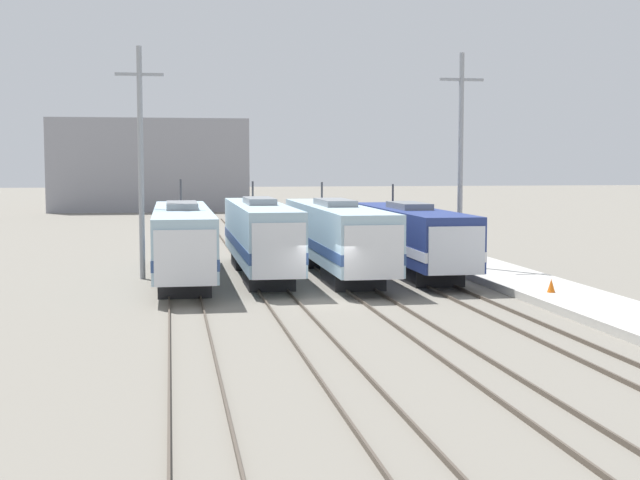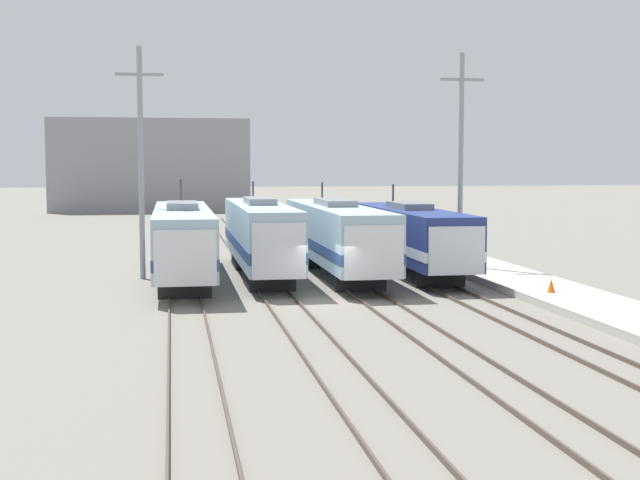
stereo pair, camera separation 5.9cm
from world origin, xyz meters
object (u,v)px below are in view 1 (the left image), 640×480
traffic_cone (551,286)px  locomotive_center_left (261,237)px  locomotive_far_right (411,237)px  catenary_tower_right (461,159)px  locomotive_far_left (182,241)px  catenary_tower_left (141,159)px  locomotive_center_right (336,236)px

traffic_cone → locomotive_center_left: bearing=139.3°
locomotive_far_right → catenary_tower_right: 5.34m
locomotive_far_left → catenary_tower_right: size_ratio=1.53×
locomotive_far_right → catenary_tower_left: size_ratio=1.38×
catenary_tower_left → traffic_cone: 22.31m
locomotive_center_left → traffic_cone: bearing=-40.7°
locomotive_center_left → locomotive_center_right: 4.25m
locomotive_far_left → locomotive_far_right: locomotive_far_left is taller
locomotive_center_right → catenary_tower_left: size_ratio=1.58×
locomotive_center_right → locomotive_far_right: size_ratio=1.14×
catenary_tower_right → traffic_cone: bearing=-86.0°
traffic_cone → catenary_tower_right: bearing=94.0°
catenary_tower_left → catenary_tower_right: same height
locomotive_far_right → catenary_tower_right: size_ratio=1.38×
locomotive_center_left → locomotive_center_right: (4.25, 0.15, -0.06)m
locomotive_center_left → locomotive_far_left: bearing=-167.5°
locomotive_center_right → catenary_tower_left: 11.47m
locomotive_far_right → catenary_tower_left: 15.52m
locomotive_far_right → traffic_cone: locomotive_far_right is taller
locomotive_far_left → locomotive_center_left: 4.35m
locomotive_far_left → catenary_tower_left: 5.00m
locomotive_center_left → locomotive_far_right: size_ratio=1.04×
catenary_tower_right → locomotive_far_right: bearing=-172.5°
locomotive_far_left → locomotive_center_left: size_ratio=1.07×
locomotive_center_right → traffic_cone: size_ratio=31.44×
catenary_tower_left → traffic_cone: (18.60, -10.86, -5.81)m
locomotive_far_left → locomotive_center_left: (4.25, 0.94, 0.08)m
locomotive_center_right → catenary_tower_right: (7.22, 0.18, 4.32)m
locomotive_far_left → locomotive_far_right: (12.74, 0.89, -0.07)m
locomotive_center_left → locomotive_center_right: bearing=2.0°
locomotive_center_left → traffic_cone: locomotive_center_left is taller
catenary_tower_right → traffic_cone: 12.34m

